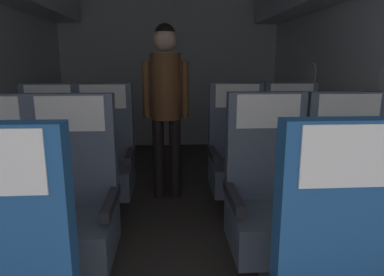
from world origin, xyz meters
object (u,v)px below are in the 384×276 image
at_px(flight_attendant, 166,93).
at_px(seat_c_left_aisle, 105,162).
at_px(seat_b_right_aisle, 348,203).
at_px(seat_c_left_window, 50,163).
at_px(seat_c_right_aisle, 291,158).
at_px(seat_b_left_aisle, 73,211).
at_px(seat_b_right_window, 268,204).
at_px(seat_c_right_window, 238,160).

bearing_deg(flight_attendant, seat_c_left_aisle, 16.51).
xyz_separation_m(seat_b_right_aisle, seat_c_left_window, (-2.08, 0.99, 0.00)).
bearing_deg(seat_c_right_aisle, seat_b_left_aisle, -148.65).
bearing_deg(seat_c_left_aisle, seat_b_right_window, -40.07).
relative_size(seat_c_right_window, flight_attendant, 0.69).
bearing_deg(seat_c_right_window, seat_c_right_aisle, 0.84).
relative_size(seat_b_right_window, seat_c_left_window, 1.00).
xyz_separation_m(seat_b_right_aisle, seat_c_right_window, (-0.48, 0.97, 0.00)).
bearing_deg(seat_b_right_window, flight_attendant, 114.29).
relative_size(seat_b_left_aisle, seat_c_left_aisle, 1.00).
distance_m(seat_b_left_aisle, flight_attendant, 1.57).
bearing_deg(seat_c_left_aisle, seat_c_right_window, 0.20).
height_order(seat_b_right_window, seat_c_right_aisle, same).
height_order(seat_b_right_window, seat_c_left_aisle, same).
distance_m(seat_b_right_aisle, seat_c_right_aisle, 0.98).
relative_size(seat_b_left_aisle, seat_c_right_aisle, 1.00).
height_order(seat_c_left_window, seat_c_left_aisle, same).
height_order(seat_b_left_aisle, seat_b_right_window, same).
distance_m(seat_c_left_window, seat_c_right_window, 1.60).
xyz_separation_m(seat_c_left_window, flight_attendant, (0.98, 0.38, 0.54)).
height_order(seat_c_left_aisle, flight_attendant, flight_attendant).
relative_size(seat_c_left_window, flight_attendant, 0.69).
bearing_deg(seat_b_right_aisle, seat_c_right_aisle, 89.89).
xyz_separation_m(seat_c_left_aisle, seat_c_right_window, (1.14, 0.00, 0.00)).
xyz_separation_m(seat_b_right_aisle, seat_b_right_window, (-0.49, 0.01, 0.00)).
distance_m(seat_c_left_aisle, flight_attendant, 0.85).
bearing_deg(seat_b_left_aisle, seat_c_left_window, 114.53).
height_order(seat_b_left_aisle, seat_c_right_aisle, same).
height_order(seat_c_left_aisle, seat_c_right_aisle, same).
xyz_separation_m(seat_b_right_aisle, flight_attendant, (-1.10, 1.36, 0.54)).
distance_m(seat_b_left_aisle, seat_c_right_window, 1.51).
distance_m(seat_b_right_window, seat_c_right_window, 0.96).
bearing_deg(seat_c_right_window, flight_attendant, 147.33).
relative_size(seat_c_left_window, seat_c_left_aisle, 1.00).
height_order(seat_b_left_aisle, seat_c_right_window, same).
height_order(seat_b_right_window, seat_c_left_window, same).
height_order(seat_b_right_aisle, flight_attendant, flight_attendant).
bearing_deg(seat_c_right_window, seat_b_right_window, -90.33).
bearing_deg(seat_b_left_aisle, seat_c_right_window, 40.71).
bearing_deg(seat_c_left_window, seat_b_left_aisle, -65.47).
xyz_separation_m(seat_b_right_window, flight_attendant, (-0.61, 1.35, 0.54)).
distance_m(seat_b_right_aisle, seat_c_left_aisle, 1.89).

